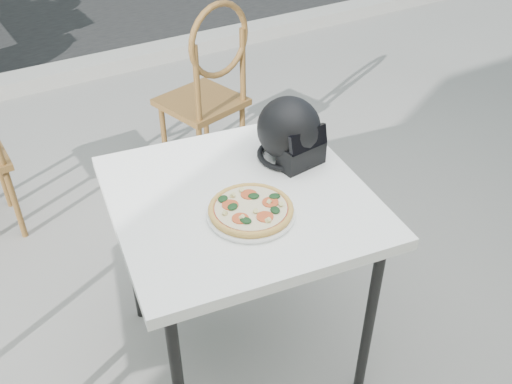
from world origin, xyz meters
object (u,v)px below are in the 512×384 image
plate (251,214)px  pizza (251,209)px  cafe_table_main (240,211)px  cafe_chair_main (209,84)px  helmet (290,133)px

plate → pizza: size_ratio=0.89×
cafe_table_main → cafe_chair_main: size_ratio=0.91×
pizza → cafe_chair_main: 1.52m
cafe_table_main → plate: 0.16m
plate → pizza: 0.02m
cafe_table_main → plate: plate is taller
pizza → helmet: 0.40m
cafe_table_main → helmet: size_ratio=3.67×
pizza → helmet: size_ratio=1.33×
pizza → helmet: helmet is taller
plate → cafe_table_main: bearing=77.3°
cafe_table_main → helmet: (0.28, 0.11, 0.19)m
cafe_table_main → pizza: 0.17m
cafe_table_main → pizza: (-0.03, -0.13, 0.11)m
helmet → cafe_chair_main: 1.23m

